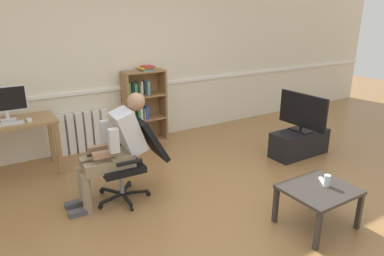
% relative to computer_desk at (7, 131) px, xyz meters
% --- Properties ---
extents(ground_plane, '(18.00, 18.00, 0.00)m').
position_rel_computer_desk_xyz_m(ground_plane, '(1.80, -2.15, -0.64)').
color(ground_plane, olive).
extents(back_wall, '(12.00, 0.13, 2.70)m').
position_rel_computer_desk_xyz_m(back_wall, '(1.80, 0.50, 0.71)').
color(back_wall, beige).
rests_on(back_wall, ground_plane).
extents(computer_desk, '(1.17, 0.60, 0.76)m').
position_rel_computer_desk_xyz_m(computer_desk, '(0.00, 0.00, 0.00)').
color(computer_desk, '#9E7547').
rests_on(computer_desk, ground_plane).
extents(imac_monitor, '(0.52, 0.14, 0.44)m').
position_rel_computer_desk_xyz_m(imac_monitor, '(0.04, 0.08, 0.37)').
color(imac_monitor, silver).
rests_on(imac_monitor, computer_desk).
extents(keyboard, '(0.43, 0.12, 0.02)m').
position_rel_computer_desk_xyz_m(keyboard, '(-0.02, -0.14, 0.13)').
color(keyboard, silver).
rests_on(keyboard, computer_desk).
extents(computer_mouse, '(0.06, 0.10, 0.03)m').
position_rel_computer_desk_xyz_m(computer_mouse, '(0.26, -0.12, 0.13)').
color(computer_mouse, white).
rests_on(computer_mouse, computer_desk).
extents(bookshelf, '(0.69, 0.29, 1.27)m').
position_rel_computer_desk_xyz_m(bookshelf, '(1.99, 0.29, -0.04)').
color(bookshelf, olive).
rests_on(bookshelf, ground_plane).
extents(radiator, '(0.76, 0.08, 0.63)m').
position_rel_computer_desk_xyz_m(radiator, '(1.05, 0.39, -0.32)').
color(radiator, white).
rests_on(radiator, ground_plane).
extents(office_chair, '(0.86, 0.61, 0.95)m').
position_rel_computer_desk_xyz_m(office_chair, '(1.17, -1.31, -0.12)').
color(office_chair, black).
rests_on(office_chair, ground_plane).
extents(person_seated, '(0.96, 0.40, 1.24)m').
position_rel_computer_desk_xyz_m(person_seated, '(0.96, -1.30, 0.02)').
color(person_seated, '#937F60').
rests_on(person_seated, ground_plane).
extents(tv_stand, '(0.92, 0.37, 0.38)m').
position_rel_computer_desk_xyz_m(tv_stand, '(3.76, -1.47, -0.45)').
color(tv_stand, black).
rests_on(tv_stand, ground_plane).
extents(tv_screen, '(0.21, 0.82, 0.56)m').
position_rel_computer_desk_xyz_m(tv_screen, '(3.76, -1.47, 0.04)').
color(tv_screen, black).
rests_on(tv_screen, tv_stand).
extents(coffee_table, '(0.68, 0.58, 0.42)m').
position_rel_computer_desk_xyz_m(coffee_table, '(2.48, -2.84, -0.27)').
color(coffee_table, '#332D28').
rests_on(coffee_table, ground_plane).
extents(drinking_glass, '(0.06, 0.06, 0.12)m').
position_rel_computer_desk_xyz_m(drinking_glass, '(2.57, -2.84, -0.16)').
color(drinking_glass, silver).
rests_on(drinking_glass, coffee_table).
extents(spare_remote, '(0.11, 0.14, 0.02)m').
position_rel_computer_desk_xyz_m(spare_remote, '(2.62, -2.76, -0.21)').
color(spare_remote, white).
rests_on(spare_remote, coffee_table).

